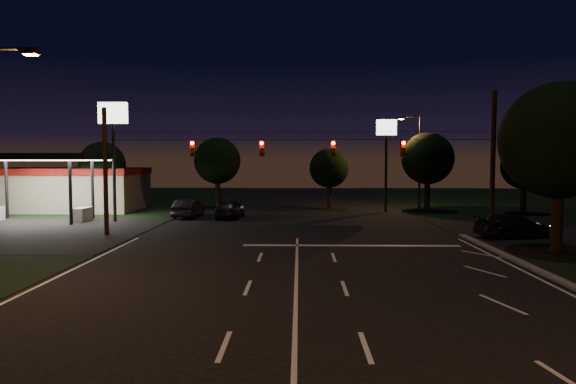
{
  "coord_description": "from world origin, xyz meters",
  "views": [
    {
      "loc": [
        0.11,
        -16.76,
        4.74
      ],
      "look_at": [
        -0.5,
        11.13,
        3.0
      ],
      "focal_mm": 32.0,
      "sensor_mm": 36.0,
      "label": 1
    }
  ],
  "objects_px": {
    "car_oncoming_b": "(189,208)",
    "car_cross": "(515,226)",
    "utility_pole_right": "(491,237)",
    "tree_right_near": "(558,142)",
    "car_oncoming_a": "(230,209)"
  },
  "relations": [
    {
      "from": "tree_right_near",
      "to": "car_oncoming_b",
      "type": "height_order",
      "value": "tree_right_near"
    },
    {
      "from": "tree_right_near",
      "to": "car_cross",
      "type": "bearing_deg",
      "value": 93.07
    },
    {
      "from": "tree_right_near",
      "to": "car_oncoming_b",
      "type": "bearing_deg",
      "value": 146.29
    },
    {
      "from": "car_cross",
      "to": "car_oncoming_b",
      "type": "bearing_deg",
      "value": 53.01
    },
    {
      "from": "car_oncoming_b",
      "to": "car_cross",
      "type": "bearing_deg",
      "value": 158.35
    },
    {
      "from": "tree_right_near",
      "to": "car_cross",
      "type": "xyz_separation_m",
      "value": [
        -0.24,
        4.44,
        -4.96
      ]
    },
    {
      "from": "car_oncoming_a",
      "to": "car_cross",
      "type": "height_order",
      "value": "car_oncoming_a"
    },
    {
      "from": "car_oncoming_b",
      "to": "car_cross",
      "type": "relative_size",
      "value": 0.94
    },
    {
      "from": "utility_pole_right",
      "to": "tree_right_near",
      "type": "distance_m",
      "value": 7.61
    },
    {
      "from": "tree_right_near",
      "to": "car_cross",
      "type": "height_order",
      "value": "tree_right_near"
    },
    {
      "from": "car_oncoming_b",
      "to": "utility_pole_right",
      "type": "bearing_deg",
      "value": 157.86
    },
    {
      "from": "car_oncoming_a",
      "to": "car_oncoming_b",
      "type": "xyz_separation_m",
      "value": [
        -3.46,
        0.44,
        -0.02
      ]
    },
    {
      "from": "tree_right_near",
      "to": "car_oncoming_a",
      "type": "bearing_deg",
      "value": 142.57
    },
    {
      "from": "tree_right_near",
      "to": "car_oncoming_b",
      "type": "xyz_separation_m",
      "value": [
        -22.53,
        15.03,
        -4.92
      ]
    },
    {
      "from": "utility_pole_right",
      "to": "car_cross",
      "type": "height_order",
      "value": "utility_pole_right"
    }
  ]
}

